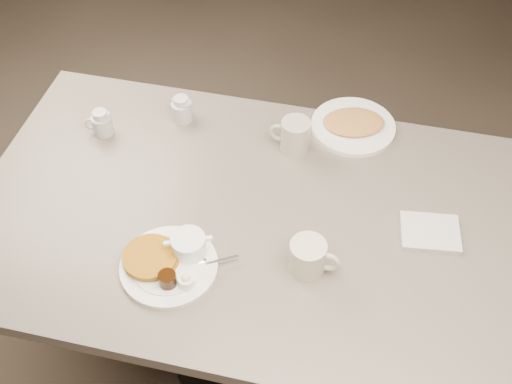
% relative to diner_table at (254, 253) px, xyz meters
% --- Properties ---
extents(diner_table, '(1.50, 0.90, 0.75)m').
position_rel_diner_table_xyz_m(diner_table, '(0.00, 0.00, 0.00)').
color(diner_table, slate).
rests_on(diner_table, ground).
extents(main_plate, '(0.32, 0.31, 0.07)m').
position_rel_diner_table_xyz_m(main_plate, '(-0.16, -0.20, 0.19)').
color(main_plate, white).
rests_on(main_plate, diner_table).
extents(coffee_mug_near, '(0.13, 0.10, 0.09)m').
position_rel_diner_table_xyz_m(coffee_mug_near, '(0.17, -0.13, 0.22)').
color(coffee_mug_near, beige).
rests_on(coffee_mug_near, diner_table).
extents(napkin, '(0.16, 0.14, 0.02)m').
position_rel_diner_table_xyz_m(napkin, '(0.45, 0.04, 0.18)').
color(napkin, silver).
rests_on(napkin, diner_table).
extents(coffee_mug_far, '(0.12, 0.09, 0.10)m').
position_rel_diner_table_xyz_m(coffee_mug_far, '(0.05, 0.27, 0.22)').
color(coffee_mug_far, '#BBB8A1').
rests_on(coffee_mug_far, diner_table).
extents(creamer_left, '(0.09, 0.06, 0.08)m').
position_rel_diner_table_xyz_m(creamer_left, '(-0.50, 0.21, 0.21)').
color(creamer_left, beige).
rests_on(creamer_left, diner_table).
extents(creamer_right, '(0.08, 0.07, 0.08)m').
position_rel_diner_table_xyz_m(creamer_right, '(-0.30, 0.32, 0.21)').
color(creamer_right, silver).
rests_on(creamer_right, diner_table).
extents(hash_plate, '(0.31, 0.31, 0.04)m').
position_rel_diner_table_xyz_m(hash_plate, '(0.21, 0.39, 0.18)').
color(hash_plate, white).
rests_on(hash_plate, diner_table).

